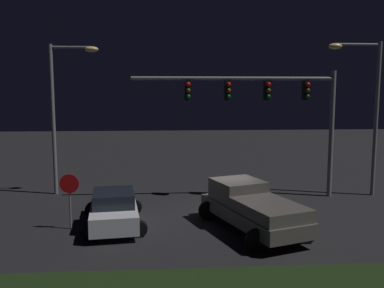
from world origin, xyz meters
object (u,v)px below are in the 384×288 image
object	(u,v)px
stop_sign	(70,191)
traffic_signal_gantry	(268,100)
street_lamp_right	(366,99)
pickup_truck	(251,205)
street_lamp_left	(62,101)
car_sedan	(114,209)

from	to	relation	value
stop_sign	traffic_signal_gantry	bearing A→B (deg)	26.04
street_lamp_right	pickup_truck	bearing A→B (deg)	-144.48
pickup_truck	street_lamp_left	world-z (taller)	street_lamp_left
pickup_truck	stop_sign	size ratio (longest dim) A/B	2.58
traffic_signal_gantry	street_lamp_left	xyz separation A→B (m)	(-10.52, 1.51, -0.06)
pickup_truck	street_lamp_right	distance (m)	9.53
traffic_signal_gantry	car_sedan	bearing A→B (deg)	-150.22
car_sedan	street_lamp_left	distance (m)	7.79
traffic_signal_gantry	street_lamp_right	distance (m)	5.16
street_lamp_left	pickup_truck	bearing A→B (deg)	-36.60
street_lamp_right	stop_sign	bearing A→B (deg)	-162.45
traffic_signal_gantry	street_lamp_left	size ratio (longest dim) A/B	1.31
pickup_truck	traffic_signal_gantry	xyz separation A→B (m)	(1.85, 4.93, 4.03)
pickup_truck	street_lamp_right	world-z (taller)	street_lamp_right
car_sedan	street_lamp_right	bearing A→B (deg)	-78.12
car_sedan	traffic_signal_gantry	bearing A→B (deg)	-67.21
traffic_signal_gantry	stop_sign	size ratio (longest dim) A/B	4.63
pickup_truck	street_lamp_right	size ratio (longest dim) A/B	0.72
car_sedan	street_lamp_right	world-z (taller)	street_lamp_right
car_sedan	pickup_truck	bearing A→B (deg)	-104.77
pickup_truck	street_lamp_right	xyz separation A→B (m)	(7.02, 5.01, 4.05)
street_lamp_left	car_sedan	bearing A→B (deg)	-60.58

